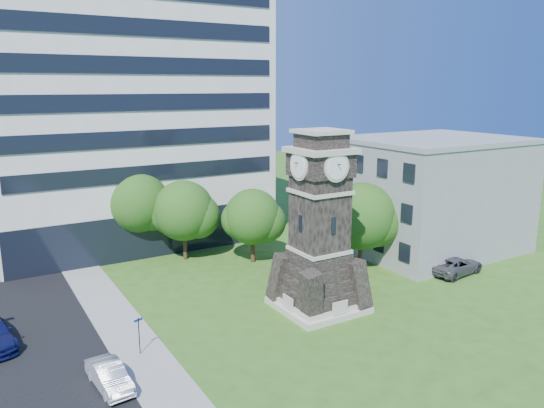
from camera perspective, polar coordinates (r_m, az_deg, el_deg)
ground at (r=34.34m, az=2.75°, el=-13.24°), size 160.00×160.00×0.00m
sidewalk at (r=35.01m, az=-15.51°, el=-13.13°), size 3.00×70.00×0.06m
clock_tower at (r=35.60m, az=5.11°, el=-3.22°), size 5.40×5.40×12.22m
office_tall at (r=53.43m, az=-15.87°, el=11.36°), size 26.20×15.11×28.60m
office_low at (r=51.07m, az=16.74°, el=1.06°), size 15.20×12.20×10.40m
car_street_mid at (r=29.31m, az=-17.09°, el=-17.26°), size 1.72×3.97×1.27m
car_east_lot at (r=45.78m, az=19.19°, el=-6.26°), size 5.30×2.88×1.41m
park_bench at (r=38.15m, az=7.06°, el=-9.83°), size 1.67×0.45×0.86m
street_sign at (r=31.66m, az=-14.12°, el=-13.16°), size 0.54×0.05×2.23m
tree_nw at (r=48.02m, az=-14.16°, el=0.02°), size 6.04×5.49×7.75m
tree_nc at (r=46.51m, az=-9.39°, el=-0.91°), size 5.79×5.26×7.03m
tree_ne at (r=45.27m, az=-2.03°, el=-1.57°), size 5.29×4.80×6.44m
tree_east at (r=44.32m, az=9.69°, el=-1.52°), size 6.14×5.58×7.25m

